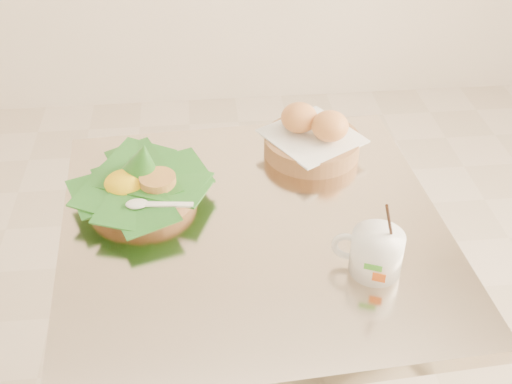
{
  "coord_description": "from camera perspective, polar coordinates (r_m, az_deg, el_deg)",
  "views": [
    {
      "loc": [
        0.05,
        -0.96,
        1.51
      ],
      "look_at": [
        0.14,
        -0.05,
        0.82
      ],
      "focal_mm": 45.0,
      "sensor_mm": 36.0,
      "label": 1
    }
  ],
  "objects": [
    {
      "name": "bread_basket",
      "position": [
        1.36,
        5.04,
        4.83
      ],
      "size": [
        0.24,
        0.24,
        0.11
      ],
      "rotation": [
        0.0,
        0.0,
        -0.24
      ],
      "color": "#A47646",
      "rests_on": "cafe_table"
    },
    {
      "name": "rice_basket",
      "position": [
        1.25,
        -10.22,
        0.84
      ],
      "size": [
        0.26,
        0.26,
        0.13
      ],
      "rotation": [
        0.0,
        0.0,
        0.2
      ],
      "color": "#A47646",
      "rests_on": "cafe_table"
    },
    {
      "name": "coffee_mug",
      "position": [
        1.09,
        10.55,
        -5.24
      ],
      "size": [
        0.12,
        0.09,
        0.15
      ],
      "rotation": [
        0.0,
        0.0,
        -0.39
      ],
      "color": "white",
      "rests_on": "cafe_table"
    },
    {
      "name": "cafe_table",
      "position": [
        1.34,
        -0.2,
        -10.18
      ],
      "size": [
        0.74,
        0.74,
        0.75
      ],
      "rotation": [
        0.0,
        0.0,
        0.06
      ],
      "color": "gray",
      "rests_on": "floor"
    }
  ]
}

